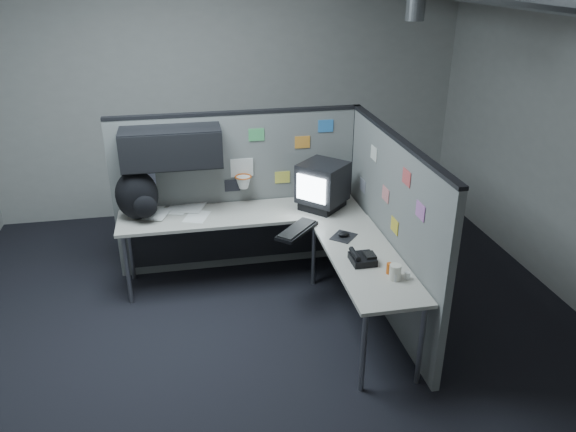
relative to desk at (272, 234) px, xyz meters
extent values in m
cube|color=black|center=(-0.15, -0.70, -0.62)|extent=(5.60, 5.60, 0.01)
cube|color=#9E9E99|center=(-0.15, 2.10, 0.99)|extent=(5.60, 0.01, 3.20)
cylinder|color=slate|center=(1.25, 0.10, 1.99)|extent=(0.16, 0.16, 0.30)
cube|color=slate|center=(-0.23, 0.60, 0.19)|extent=(2.43, 0.06, 1.60)
cube|color=black|center=(-0.23, 0.60, 1.00)|extent=(2.43, 0.07, 0.03)
cube|color=black|center=(0.95, 0.60, 0.19)|extent=(0.07, 0.07, 1.60)
cube|color=black|center=(-0.85, 0.40, 0.76)|extent=(0.90, 0.35, 0.35)
cube|color=black|center=(-0.85, 0.22, 0.76)|extent=(0.90, 0.02, 0.33)
cube|color=silver|center=(-0.20, 0.56, 0.47)|extent=(0.22, 0.02, 0.18)
torus|color=#D85914|center=(-0.20, 0.47, 0.41)|extent=(0.16, 0.16, 0.01)
cone|color=white|center=(-0.20, 0.47, 0.35)|extent=(0.14, 0.14, 0.11)
cube|color=silver|center=(-1.10, 0.56, 0.41)|extent=(0.15, 0.01, 0.12)
cube|color=#4CB266|center=(-0.05, 0.56, 0.79)|extent=(0.15, 0.01, 0.12)
cube|color=#E5D84C|center=(0.20, 0.56, 0.34)|extent=(0.15, 0.01, 0.12)
cube|color=orange|center=(0.40, 0.56, 0.69)|extent=(0.15, 0.01, 0.12)
cube|color=#337FCC|center=(0.63, 0.56, 0.84)|extent=(0.15, 0.01, 0.12)
cube|color=#26262D|center=(-0.30, 0.56, 0.29)|extent=(0.15, 0.01, 0.12)
cube|color=slate|center=(0.95, -0.49, 0.19)|extent=(0.06, 2.23, 1.60)
cube|color=black|center=(0.95, -0.49, 1.00)|extent=(0.07, 2.23, 0.03)
cube|color=silver|center=(0.92, -0.05, 0.74)|extent=(0.01, 0.15, 0.12)
cube|color=#D87F7F|center=(0.92, -0.40, 0.49)|extent=(0.01, 0.15, 0.12)
cube|color=#CC4C4C|center=(0.92, -0.80, 0.79)|extent=(0.01, 0.15, 0.12)
cube|color=gray|center=(0.92, 0.20, 0.34)|extent=(0.01, 0.15, 0.12)
cube|color=#B266B2|center=(0.92, -1.10, 0.64)|extent=(0.01, 0.15, 0.12)
cube|color=gold|center=(0.92, -0.65, 0.31)|extent=(0.01, 0.15, 0.12)
cube|color=#AFAA9E|center=(-0.25, 0.28, 0.10)|extent=(2.30, 0.56, 0.03)
cube|color=#AFAA9E|center=(0.63, -0.78, 0.10)|extent=(0.56, 1.55, 0.03)
cube|color=black|center=(-0.25, 0.50, -0.21)|extent=(2.18, 0.02, 0.55)
cylinder|color=gray|center=(-1.33, 0.06, -0.26)|extent=(0.04, 0.04, 0.70)
cylinder|color=gray|center=(-1.33, 0.50, -0.26)|extent=(0.04, 0.04, 0.70)
cylinder|color=gray|center=(0.41, 0.06, -0.26)|extent=(0.04, 0.04, 0.70)
cylinder|color=gray|center=(0.41, -1.48, -0.26)|extent=(0.04, 0.04, 0.70)
cylinder|color=gray|center=(0.85, -1.48, -0.26)|extent=(0.04, 0.04, 0.70)
cube|color=black|center=(0.54, 0.25, 0.15)|extent=(0.50, 0.50, 0.07)
cube|color=black|center=(0.54, 0.25, 0.38)|extent=(0.56, 0.56, 0.37)
cube|color=white|center=(0.39, 0.10, 0.38)|extent=(0.22, 0.23, 0.24)
cube|color=black|center=(0.19, -0.24, 0.13)|extent=(0.45, 0.47, 0.03)
cube|color=black|center=(0.19, -0.24, 0.15)|extent=(0.40, 0.42, 0.01)
cube|color=black|center=(0.56, -0.41, 0.12)|extent=(0.27, 0.28, 0.01)
ellipsoid|color=black|center=(0.56, -0.41, 0.14)|extent=(0.11, 0.08, 0.04)
cube|color=black|center=(0.58, -0.87, 0.14)|extent=(0.19, 0.21, 0.06)
cylinder|color=black|center=(0.52, -0.85, 0.19)|extent=(0.04, 0.19, 0.04)
cube|color=black|center=(0.64, -0.87, 0.18)|extent=(0.08, 0.11, 0.02)
cylinder|color=silver|center=(0.78, -1.11, 0.16)|extent=(0.06, 0.06, 0.08)
cylinder|color=silver|center=(0.73, -1.18, 0.15)|extent=(0.06, 0.06, 0.07)
cylinder|color=silver|center=(0.83, -1.17, 0.14)|extent=(0.05, 0.05, 0.05)
cylinder|color=#D85914|center=(0.73, -1.07, 0.16)|extent=(0.06, 0.06, 0.09)
cylinder|color=beige|center=(0.74, -1.16, 0.18)|extent=(0.11, 0.11, 0.12)
cube|color=white|center=(-0.67, 0.27, 0.12)|extent=(0.28, 0.33, 0.00)
cube|color=white|center=(-0.84, 0.48, 0.12)|extent=(0.28, 0.33, 0.00)
cube|color=white|center=(-1.09, 0.47, 0.12)|extent=(0.28, 0.33, 0.00)
cube|color=white|center=(-0.69, 0.48, 0.13)|extent=(0.28, 0.33, 0.00)
cube|color=white|center=(-1.03, 0.37, 0.13)|extent=(0.28, 0.33, 0.00)
ellipsoid|color=black|center=(-1.19, 0.33, 0.35)|extent=(0.42, 0.33, 0.47)
ellipsoid|color=black|center=(-1.12, 0.19, 0.29)|extent=(0.23, 0.14, 0.21)
camera|label=1|loc=(-0.74, -4.58, 2.30)|focal=35.00mm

